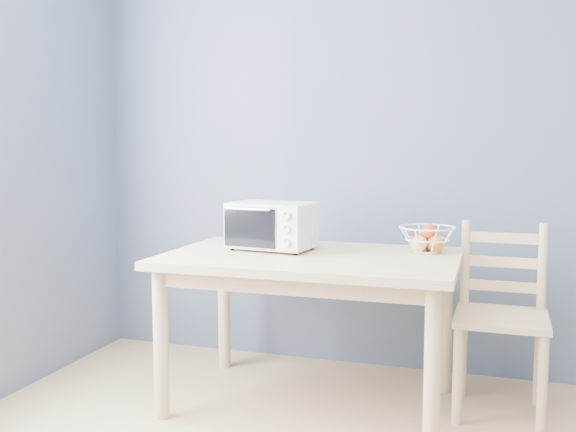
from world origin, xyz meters
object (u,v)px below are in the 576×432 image
(toaster_oven, at_px, (269,225))
(dining_chair, at_px, (501,320))
(fruit_basket, at_px, (427,239))
(dining_table, at_px, (311,275))

(toaster_oven, relative_size, dining_chair, 0.49)
(toaster_oven, xyz_separation_m, dining_chair, (1.13, 0.12, -0.43))
(toaster_oven, distance_m, fruit_basket, 0.79)
(dining_chair, bearing_deg, toaster_oven, -173.05)
(dining_table, xyz_separation_m, toaster_oven, (-0.24, 0.08, 0.23))
(toaster_oven, bearing_deg, dining_chair, 13.46)
(dining_chair, bearing_deg, dining_table, -166.53)
(dining_table, bearing_deg, fruit_basket, 23.21)
(dining_table, bearing_deg, dining_chair, 12.38)
(dining_table, height_order, dining_chair, dining_chair)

